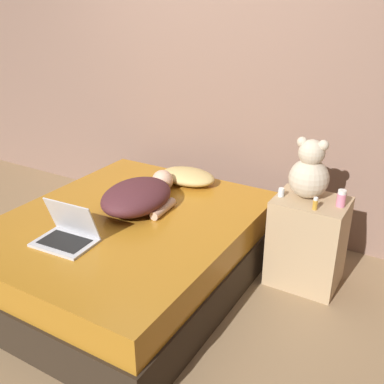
{
  "coord_description": "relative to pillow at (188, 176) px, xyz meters",
  "views": [
    {
      "loc": [
        1.72,
        -2.06,
        1.84
      ],
      "look_at": [
        0.37,
        0.23,
        0.66
      ],
      "focal_mm": 42.0,
      "sensor_mm": 36.0,
      "label": 1
    }
  ],
  "objects": [
    {
      "name": "teddy_bear",
      "position": [
        0.96,
        -0.09,
        0.26
      ],
      "size": [
        0.26,
        0.26,
        0.4
      ],
      "color": "beige",
      "rests_on": "nightstand"
    },
    {
      "name": "wall_back",
      "position": [
        -0.05,
        0.49,
        0.76
      ],
      "size": [
        8.0,
        0.06,
        2.6
      ],
      "color": "#846656",
      "rests_on": "ground_plane"
    },
    {
      "name": "person_lying",
      "position": [
        -0.06,
        -0.54,
        0.04
      ],
      "size": [
        0.47,
        0.74,
        0.19
      ],
      "rotation": [
        0.0,
        0.0,
        0.07
      ],
      "color": "#4C2328",
      "rests_on": "bed"
    },
    {
      "name": "pillow",
      "position": [
        0.0,
        0.0,
        0.0
      ],
      "size": [
        0.45,
        0.3,
        0.11
      ],
      "color": "tan",
      "rests_on": "bed"
    },
    {
      "name": "laptop",
      "position": [
        -0.15,
        -1.14,
        0.0
      ],
      "size": [
        0.36,
        0.27,
        0.25
      ],
      "rotation": [
        0.0,
        0.0,
        0.06
      ],
      "color": "silver",
      "rests_on": "bed"
    },
    {
      "name": "nightstand",
      "position": [
        1.01,
        -0.12,
        -0.23
      ],
      "size": [
        0.46,
        0.37,
        0.62
      ],
      "color": "tan",
      "rests_on": "ground_plane"
    },
    {
      "name": "bottle_amber",
      "position": [
        1.06,
        -0.25,
        0.12
      ],
      "size": [
        0.03,
        0.03,
        0.08
      ],
      "color": "gold",
      "rests_on": "nightstand"
    },
    {
      "name": "bottle_clear",
      "position": [
        0.81,
        -0.17,
        0.11
      ],
      "size": [
        0.04,
        0.04,
        0.06
      ],
      "color": "silver",
      "rests_on": "nightstand"
    },
    {
      "name": "bed",
      "position": [
        -0.05,
        -0.71,
        -0.3
      ],
      "size": [
        1.53,
        1.84,
        0.48
      ],
      "color": "#2D2319",
      "rests_on": "ground_plane"
    },
    {
      "name": "ground_plane",
      "position": [
        -0.05,
        -0.71,
        -0.54
      ],
      "size": [
        12.0,
        12.0,
        0.0
      ],
      "primitive_type": "plane",
      "color": "#937551"
    },
    {
      "name": "bottle_pink",
      "position": [
        1.19,
        -0.12,
        0.14
      ],
      "size": [
        0.06,
        0.06,
        0.11
      ],
      "color": "pink",
      "rests_on": "nightstand"
    }
  ]
}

